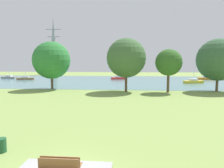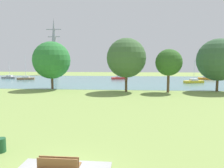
# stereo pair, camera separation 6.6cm
# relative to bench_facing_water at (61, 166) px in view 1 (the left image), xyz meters

# --- Properties ---
(ground_plane) EXTENTS (160.00, 160.00, 0.00)m
(ground_plane) POSITION_rel_bench_facing_water_xyz_m (0.00, 21.73, -0.47)
(ground_plane) COLOR #7F994C
(bench_facing_water) EXTENTS (1.80, 0.48, 0.89)m
(bench_facing_water) POSITION_rel_bench_facing_water_xyz_m (0.00, 0.00, 0.00)
(bench_facing_water) COLOR #A29291
(bench_facing_water) RESTS_ON concrete_pad
(litter_bin) EXTENTS (0.56, 0.56, 0.80)m
(litter_bin) POSITION_rel_bench_facing_water_xyz_m (-4.22, 2.17, -0.07)
(litter_bin) COLOR #1E512D
(litter_bin) RESTS_ON ground
(water_surface) EXTENTS (140.00, 40.00, 0.02)m
(water_surface) POSITION_rel_bench_facing_water_xyz_m (0.00, 49.73, -0.46)
(water_surface) COLOR slate
(water_surface) RESTS_ON ground
(sailboat_brown) EXTENTS (5.03, 2.90, 7.31)m
(sailboat_brown) POSITION_rel_bench_facing_water_xyz_m (-27.85, 50.79, -0.00)
(sailboat_brown) COLOR brown
(sailboat_brown) RESTS_ON water_surface
(sailboat_gray) EXTENTS (4.93, 1.98, 5.51)m
(sailboat_gray) POSITION_rel_bench_facing_water_xyz_m (-35.24, 54.61, -0.02)
(sailboat_gray) COLOR gray
(sailboat_gray) RESTS_ON water_surface
(sailboat_yellow) EXTENTS (5.02, 2.65, 5.62)m
(sailboat_yellow) POSITION_rel_bench_facing_water_xyz_m (18.71, 44.49, -0.02)
(sailboat_yellow) COLOR yellow
(sailboat_yellow) RESTS_ON water_surface
(sailboat_red) EXTENTS (5.03, 2.79, 7.10)m
(sailboat_red) POSITION_rel_bench_facing_water_xyz_m (-0.26, 54.80, -0.01)
(sailboat_red) COLOR red
(sailboat_red) RESTS_ON water_surface
(sailboat_orange) EXTENTS (5.03, 2.80, 7.85)m
(sailboat_orange) POSITION_rel_bench_facing_water_xyz_m (25.58, 55.58, 0.00)
(sailboat_orange) COLOR orange
(sailboat_orange) RESTS_ON water_surface
(tree_west_far) EXTENTS (7.04, 7.04, 9.03)m
(tree_west_far) POSITION_rel_bench_facing_water_xyz_m (-11.80, 29.99, 5.04)
(tree_west_far) COLOR brown
(tree_west_far) RESTS_ON ground
(tree_west_near) EXTENTS (6.84, 6.84, 9.28)m
(tree_west_near) POSITION_rel_bench_facing_water_xyz_m (2.35, 27.87, 5.39)
(tree_west_near) COLOR brown
(tree_west_near) RESTS_ON ground
(tree_east_near) EXTENTS (4.48, 4.48, 7.34)m
(tree_east_near) POSITION_rel_bench_facing_water_xyz_m (9.49, 27.38, 4.60)
(tree_east_near) COLOR brown
(tree_east_near) RESTS_ON ground
(tree_east_far) EXTENTS (7.32, 7.32, 9.21)m
(tree_east_far) POSITION_rel_bench_facing_water_xyz_m (18.27, 29.33, 5.07)
(tree_east_far) COLOR brown
(tree_east_far) RESTS_ON ground
(electricity_pylon) EXTENTS (6.40, 4.40, 23.46)m
(electricity_pylon) POSITION_rel_bench_facing_water_xyz_m (-28.85, 77.64, 11.27)
(electricity_pylon) COLOR gray
(electricity_pylon) RESTS_ON ground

